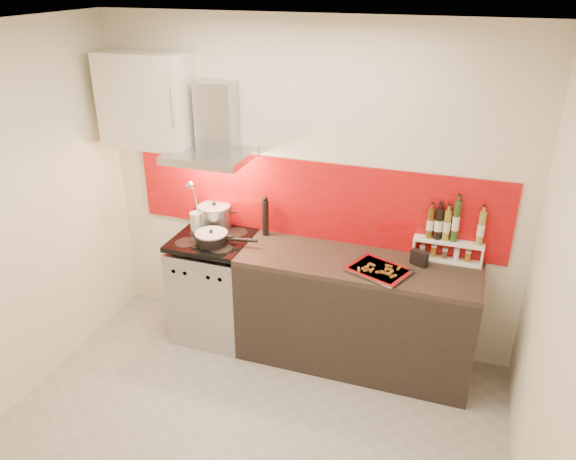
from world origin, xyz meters
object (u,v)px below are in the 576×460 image
at_px(pepper_mill, 265,216).
at_px(saute_pan, 212,238).
at_px(counter, 355,313).
at_px(stock_pot, 215,216).
at_px(baking_tray, 379,270).
at_px(range_stove, 215,288).

bearing_deg(pepper_mill, saute_pan, -138.17).
bearing_deg(saute_pan, counter, 4.56).
relative_size(saute_pan, pepper_mill, 1.46).
distance_m(stock_pot, pepper_mill, 0.45).
height_order(stock_pot, baking_tray, stock_pot).
height_order(stock_pot, pepper_mill, pepper_mill).
bearing_deg(range_stove, baking_tray, -4.19).
distance_m(range_stove, stock_pot, 0.60).
height_order(pepper_mill, baking_tray, pepper_mill).
relative_size(stock_pot, baking_tray, 0.53).
xyz_separation_m(stock_pot, baking_tray, (1.43, -0.30, -0.09)).
bearing_deg(counter, baking_tray, -31.51).
bearing_deg(range_stove, counter, 0.23).
height_order(range_stove, saute_pan, saute_pan).
xyz_separation_m(range_stove, baking_tray, (1.37, -0.10, 0.47)).
distance_m(range_stove, counter, 1.20).
distance_m(saute_pan, baking_tray, 1.32).
bearing_deg(range_stove, stock_pot, 107.10).
distance_m(pepper_mill, baking_tray, 1.05).
height_order(range_stove, pepper_mill, pepper_mill).
bearing_deg(pepper_mill, counter, -14.23).
distance_m(saute_pan, pepper_mill, 0.46).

